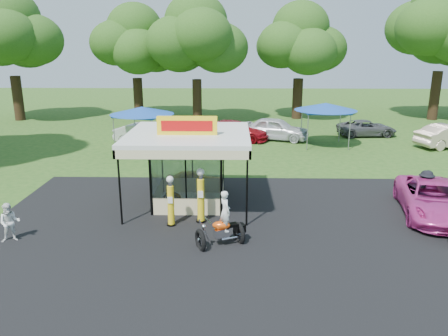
{
  "coord_description": "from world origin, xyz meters",
  "views": [
    {
      "loc": [
        -0.01,
        -14.04,
        7.17
      ],
      "look_at": [
        -0.4,
        4.0,
        2.02
      ],
      "focal_mm": 35.0,
      "sensor_mm": 36.0,
      "label": 1
    }
  ],
  "objects": [
    {
      "name": "oak_far_c",
      "position": [
        -3.41,
        26.97,
        7.2
      ],
      "size": [
        9.63,
        9.63,
        11.35
      ],
      "color": "black",
      "rests_on": "ground"
    },
    {
      "name": "bg_car_c",
      "position": [
        3.28,
        19.24,
        0.86
      ],
      "size": [
        5.42,
        3.55,
        1.72
      ],
      "primitive_type": "imported",
      "rotation": [
        0.0,
        0.0,
        1.24
      ],
      "color": "silver",
      "rests_on": "ground"
    },
    {
      "name": "spectator_west",
      "position": [
        -8.32,
        0.84,
        0.76
      ],
      "size": [
        0.89,
        0.78,
        1.52
      ],
      "primitive_type": "imported",
      "rotation": [
        0.0,
        0.0,
        0.33
      ],
      "color": "white",
      "rests_on": "ground"
    },
    {
      "name": "oak_far_b",
      "position": [
        -9.59,
        29.93,
        6.88
      ],
      "size": [
        9.04,
        9.04,
        10.79
      ],
      "color": "black",
      "rests_on": "ground"
    },
    {
      "name": "oak_far_a",
      "position": [
        -20.83,
        27.85,
        7.55
      ],
      "size": [
        10.0,
        10.0,
        11.86
      ],
      "color": "black",
      "rests_on": "ground"
    },
    {
      "name": "oak_far_e",
      "position": [
        19.55,
        29.0,
        8.27
      ],
      "size": [
        10.88,
        10.88,
        12.95
      ],
      "color": "black",
      "rests_on": "ground"
    },
    {
      "name": "oak_far_d",
      "position": [
        6.32,
        29.42,
        6.93
      ],
      "size": [
        9.14,
        9.14,
        10.88
      ],
      "color": "black",
      "rests_on": "ground"
    },
    {
      "name": "gas_pump_left",
      "position": [
        -2.51,
        2.42,
        1.02
      ],
      "size": [
        0.4,
        0.4,
        2.13
      ],
      "color": "black",
      "rests_on": "ground"
    },
    {
      "name": "motorcycle",
      "position": [
        -0.35,
        0.7,
        0.85
      ],
      "size": [
        1.92,
        1.5,
        2.18
      ],
      "rotation": [
        0.0,
        0.0,
        0.43
      ],
      "color": "black",
      "rests_on": "ground"
    },
    {
      "name": "ground",
      "position": [
        0.0,
        0.0,
        0.0
      ],
      "size": [
        120.0,
        120.0,
        0.0
      ],
      "primitive_type": "plane",
      "color": "#265019",
      "rests_on": "ground"
    },
    {
      "name": "kiosk_car",
      "position": [
        -2.0,
        7.2,
        0.48
      ],
      "size": [
        2.82,
        1.13,
        0.96
      ],
      "primitive_type": "imported",
      "rotation": [
        0.0,
        0.0,
        1.57
      ],
      "color": "yellow",
      "rests_on": "ground"
    },
    {
      "name": "bg_car_b",
      "position": [
        0.15,
        19.0,
        0.75
      ],
      "size": [
        5.56,
        3.59,
        1.5
      ],
      "primitive_type": "imported",
      "rotation": [
        0.0,
        0.0,
        1.26
      ],
      "color": "maroon",
      "rests_on": "ground"
    },
    {
      "name": "bg_car_a",
      "position": [
        -6.45,
        17.33,
        0.77
      ],
      "size": [
        4.97,
        3.13,
        1.55
      ],
      "primitive_type": "imported",
      "rotation": [
        0.0,
        0.0,
        1.23
      ],
      "color": "silver",
      "rests_on": "ground"
    },
    {
      "name": "spectator_east_a",
      "position": [
        8.55,
        4.54,
        0.91
      ],
      "size": [
        1.34,
        1.07,
        1.82
      ],
      "primitive_type": "imported",
      "rotation": [
        0.0,
        0.0,
        3.53
      ],
      "color": "black",
      "rests_on": "ground"
    },
    {
      "name": "gas_station_kiosk",
      "position": [
        -2.0,
        4.99,
        1.78
      ],
      "size": [
        5.4,
        5.4,
        4.18
      ],
      "color": "white",
      "rests_on": "ground"
    },
    {
      "name": "spare_tires",
      "position": [
        -2.74,
        4.4,
        0.39
      ],
      "size": [
        0.99,
        0.92,
        0.81
      ],
      "rotation": [
        0.0,
        0.0,
        0.59
      ],
      "color": "black",
      "rests_on": "ground"
    },
    {
      "name": "tent_east",
      "position": [
        6.61,
        17.29,
        2.82
      ],
      "size": [
        4.45,
        4.45,
        3.11
      ],
      "rotation": [
        0.0,
        0.0,
        -0.0
      ],
      "color": "gray",
      "rests_on": "ground"
    },
    {
      "name": "asphalt_apron",
      "position": [
        0.0,
        2.0,
        0.02
      ],
      "size": [
        20.0,
        14.0,
        0.04
      ],
      "primitive_type": "cube",
      "color": "black",
      "rests_on": "ground"
    },
    {
      "name": "bg_car_d",
      "position": [
        10.74,
        20.83,
        0.64
      ],
      "size": [
        4.79,
        2.52,
        1.29
      ],
      "primitive_type": "imported",
      "rotation": [
        0.0,
        0.0,
        1.66
      ],
      "color": "#535355",
      "rests_on": "ground"
    },
    {
      "name": "pink_sedan",
      "position": [
        8.58,
        3.77,
        0.76
      ],
      "size": [
        3.52,
        5.83,
        1.51
      ],
      "primitive_type": "imported",
      "rotation": [
        0.0,
        0.0,
        -0.19
      ],
      "color": "#D13897",
      "rests_on": "ground"
    },
    {
      "name": "gas_pump_right",
      "position": [
        -1.33,
        2.81,
        1.12
      ],
      "size": [
        0.44,
        0.44,
        2.34
      ],
      "color": "black",
      "rests_on": "ground"
    },
    {
      "name": "tent_west",
      "position": [
        -6.25,
        15.51,
        2.76
      ],
      "size": [
        4.36,
        4.36,
        3.05
      ],
      "rotation": [
        0.0,
        0.0,
        -0.29
      ],
      "color": "gray",
      "rests_on": "ground"
    }
  ]
}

